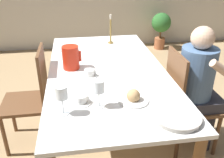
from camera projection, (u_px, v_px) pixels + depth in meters
ground_plane at (108, 138)px, 2.56m from camera, size 20.00×20.00×0.00m
dining_table at (107, 78)px, 2.25m from camera, size 1.02×1.97×0.78m
chair_person_side at (185, 100)px, 2.26m from camera, size 0.42×0.42×0.97m
chair_opposite at (32, 97)px, 2.32m from camera, size 0.42×0.42×0.97m
person_seated at (199, 81)px, 2.16m from camera, size 0.39×0.41×1.19m
red_pitcher at (71, 57)px, 2.18m from camera, size 0.17×0.15×0.21m
wine_glass_water at (62, 94)px, 1.53m from camera, size 0.08×0.08×0.20m
wine_glass_juice at (99, 88)px, 1.61m from camera, size 0.08×0.08×0.20m
teacup_near_person at (81, 100)px, 1.70m from camera, size 0.14×0.14×0.06m
teacup_across at (89, 73)px, 2.07m from camera, size 0.14×0.14×0.06m
serving_tray at (177, 117)px, 1.53m from camera, size 0.29×0.29×0.03m
bread_plate at (133, 97)px, 1.72m from camera, size 0.21×0.21×0.09m
candlestick_tall at (111, 32)px, 2.79m from camera, size 0.06×0.06×0.33m
potted_plant at (161, 26)px, 4.79m from camera, size 0.37×0.37×0.70m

